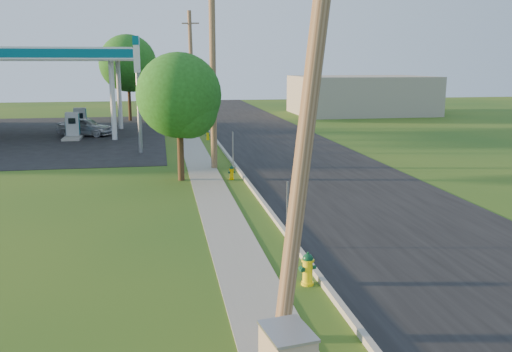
{
  "coord_description": "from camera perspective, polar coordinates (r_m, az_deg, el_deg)",
  "views": [
    {
      "loc": [
        -3.29,
        -10.54,
        5.32
      ],
      "look_at": [
        0.0,
        8.0,
        1.4
      ],
      "focal_mm": 38.0,
      "sensor_mm": 36.0,
      "label": 1
    }
  ],
  "objects": [
    {
      "name": "tree_lot",
      "position": [
        52.45,
        -13.23,
        11.26
      ],
      "size": [
        5.26,
        5.26,
        7.97
      ],
      "color": "#3C2614",
      "rests_on": "ground"
    },
    {
      "name": "sign_post_far",
      "position": [
        39.14,
        -4.83,
        5.39
      ],
      "size": [
        0.05,
        0.04,
        2.0
      ],
      "primitive_type": "cube",
      "color": "gray",
      "rests_on": "ground"
    },
    {
      "name": "gas_canopy",
      "position": [
        43.87,
        -24.71,
        11.47
      ],
      "size": [
        18.18,
        9.18,
        6.4
      ],
      "color": "silver",
      "rests_on": "ground"
    },
    {
      "name": "sign_post_near",
      "position": [
        15.76,
        3.32,
        -4.17
      ],
      "size": [
        0.05,
        0.04,
        2.0
      ],
      "primitive_type": "cube",
      "color": "gray",
      "rests_on": "ground"
    },
    {
      "name": "car_silver",
      "position": [
        42.49,
        -17.56,
        4.98
      ],
      "size": [
        4.43,
        3.1,
        1.4
      ],
      "primitive_type": "imported",
      "rotation": [
        0.0,
        0.0,
        1.18
      ],
      "color": "#B8BAC0",
      "rests_on": "ground"
    },
    {
      "name": "price_pylon",
      "position": [
        33.06,
        -12.42,
        11.69
      ],
      "size": [
        0.34,
        2.04,
        6.85
      ],
      "color": "gray",
      "rests_on": "ground"
    },
    {
      "name": "road",
      "position": [
        22.6,
        10.41,
        -2.03
      ],
      "size": [
        8.0,
        120.0,
        0.02
      ],
      "primitive_type": "cube",
      "color": "black",
      "rests_on": "ground"
    },
    {
      "name": "distant_building",
      "position": [
        59.57,
        11.02,
        8.36
      ],
      "size": [
        14.0,
        10.0,
        4.0
      ],
      "primitive_type": "cube",
      "color": "gray",
      "rests_on": "ground"
    },
    {
      "name": "sidewalk",
      "position": [
        21.31,
        -4.26,
        -2.69
      ],
      "size": [
        1.5,
        120.0,
        0.03
      ],
      "primitive_type": "cube",
      "color": "gray",
      "rests_on": "ground"
    },
    {
      "name": "utility_pole_near",
      "position": [
        9.92,
        5.74,
        8.71
      ],
      "size": [
        1.4,
        0.32,
        9.48
      ],
      "color": "brown",
      "rests_on": "ground"
    },
    {
      "name": "curb",
      "position": [
        21.53,
        0.38,
        -2.34
      ],
      "size": [
        0.15,
        120.0,
        0.15
      ],
      "primitive_type": "cube",
      "color": "gray",
      "rests_on": "ground"
    },
    {
      "name": "hydrant_near",
      "position": [
        13.45,
        5.47,
        -9.7
      ],
      "size": [
        0.44,
        0.39,
        0.84
      ],
      "color": "yellow",
      "rests_on": "ground"
    },
    {
      "name": "utility_pole_far",
      "position": [
        45.62,
        -6.8,
        11.04
      ],
      "size": [
        1.4,
        0.32,
        9.5
      ],
      "color": "brown",
      "rests_on": "ground"
    },
    {
      "name": "sign_post_mid",
      "position": [
        27.12,
        -2.43,
        2.59
      ],
      "size": [
        0.05,
        0.04,
        2.0
      ],
      "primitive_type": "cube",
      "color": "gray",
      "rests_on": "ground"
    },
    {
      "name": "hydrant_mid",
      "position": [
        25.28,
        -2.58,
        0.36
      ],
      "size": [
        0.35,
        0.31,
        0.67
      ],
      "color": "#E3AB00",
      "rests_on": "ground"
    },
    {
      "name": "fuel_pump_se",
      "position": [
        45.2,
        -17.98,
        5.36
      ],
      "size": [
        1.2,
        3.2,
        1.9
      ],
      "color": "gray",
      "rests_on": "ground"
    },
    {
      "name": "tree_verge",
      "position": [
        24.84,
        -7.86,
        8.04
      ],
      "size": [
        3.85,
        3.85,
        5.84
      ],
      "color": "#3C2614",
      "rests_on": "ground"
    },
    {
      "name": "hydrant_far",
      "position": [
        38.62,
        -5.1,
        4.29
      ],
      "size": [
        0.35,
        0.31,
        0.67
      ],
      "color": "yellow",
      "rests_on": "ground"
    },
    {
      "name": "ground_plane",
      "position": [
        12.26,
        6.75,
        -14.06
      ],
      "size": [
        140.0,
        140.0,
        0.0
      ],
      "primitive_type": "plane",
      "color": "#1F4917",
      "rests_on": "ground"
    },
    {
      "name": "utility_pole_mid",
      "position": [
        27.67,
        -4.56,
        10.97
      ],
      "size": [
        1.4,
        0.32,
        9.8
      ],
      "color": "brown",
      "rests_on": "ground"
    },
    {
      "name": "fuel_pump_ne",
      "position": [
        41.27,
        -18.71,
        4.75
      ],
      "size": [
        1.2,
        3.2,
        1.9
      ],
      "color": "gray",
      "rests_on": "ground"
    }
  ]
}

